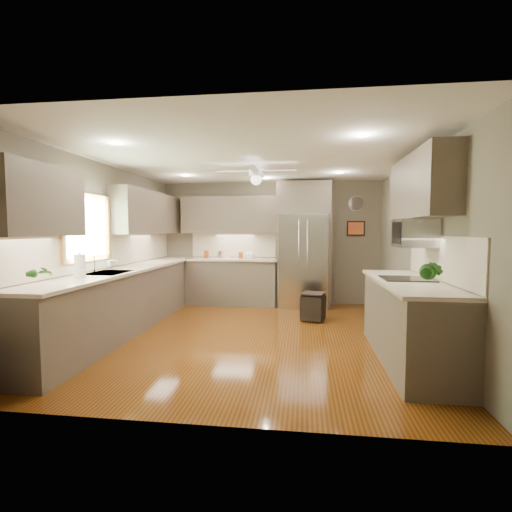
% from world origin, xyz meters
% --- Properties ---
extents(floor, '(5.00, 5.00, 0.00)m').
position_xyz_m(floor, '(0.00, 0.00, 0.00)').
color(floor, '#4E240A').
rests_on(floor, ground).
extents(ceiling, '(5.00, 5.00, 0.00)m').
position_xyz_m(ceiling, '(0.00, 0.00, 2.50)').
color(ceiling, white).
rests_on(ceiling, ground).
extents(wall_back, '(4.50, 0.00, 4.50)m').
position_xyz_m(wall_back, '(0.00, 2.50, 1.25)').
color(wall_back, '#645C4C').
rests_on(wall_back, ground).
extents(wall_front, '(4.50, 0.00, 4.50)m').
position_xyz_m(wall_front, '(0.00, -2.50, 1.25)').
color(wall_front, '#645C4C').
rests_on(wall_front, ground).
extents(wall_left, '(0.00, 5.00, 5.00)m').
position_xyz_m(wall_left, '(-2.25, 0.00, 1.25)').
color(wall_left, '#645C4C').
rests_on(wall_left, ground).
extents(wall_right, '(0.00, 5.00, 5.00)m').
position_xyz_m(wall_right, '(2.25, 0.00, 1.25)').
color(wall_right, '#645C4C').
rests_on(wall_right, ground).
extents(canister_a, '(0.10, 0.10, 0.16)m').
position_xyz_m(canister_a, '(-1.28, 2.22, 1.02)').
color(canister_a, '#993110').
rests_on(canister_a, back_run).
extents(canister_b, '(0.11, 0.11, 0.15)m').
position_xyz_m(canister_b, '(-1.00, 2.24, 1.01)').
color(canister_b, silver).
rests_on(canister_b, back_run).
extents(canister_c, '(0.13, 0.13, 0.19)m').
position_xyz_m(canister_c, '(-0.87, 2.24, 1.03)').
color(canister_c, beige).
rests_on(canister_c, back_run).
extents(canister_d, '(0.11, 0.11, 0.13)m').
position_xyz_m(canister_d, '(-0.56, 2.19, 1.00)').
color(canister_d, '#993110').
rests_on(canister_d, back_run).
extents(soap_bottle, '(0.10, 0.10, 0.18)m').
position_xyz_m(soap_bottle, '(-2.09, -0.10, 1.03)').
color(soap_bottle, white).
rests_on(soap_bottle, left_run).
extents(potted_plant_left, '(0.17, 0.13, 0.28)m').
position_xyz_m(potted_plant_left, '(-1.96, -1.75, 1.08)').
color(potted_plant_left, '#1F5719').
rests_on(potted_plant_left, left_run).
extents(potted_plant_right, '(0.25, 0.23, 0.36)m').
position_xyz_m(potted_plant_right, '(1.91, -1.52, 1.12)').
color(potted_plant_right, '#1F5719').
rests_on(potted_plant_right, right_run).
extents(bowl, '(0.25, 0.25, 0.06)m').
position_xyz_m(bowl, '(-0.38, 2.19, 0.97)').
color(bowl, beige).
rests_on(bowl, back_run).
extents(left_run, '(0.65, 4.70, 1.45)m').
position_xyz_m(left_run, '(-1.95, 0.15, 0.48)').
color(left_run, '#4F4439').
rests_on(left_run, ground).
extents(back_run, '(1.85, 0.65, 1.45)m').
position_xyz_m(back_run, '(-0.72, 2.20, 0.48)').
color(back_run, '#4F4439').
rests_on(back_run, ground).
extents(uppers, '(4.50, 4.70, 0.95)m').
position_xyz_m(uppers, '(-0.74, 0.71, 1.87)').
color(uppers, '#4F4439').
rests_on(uppers, wall_left).
extents(window, '(0.05, 1.12, 0.92)m').
position_xyz_m(window, '(-2.22, -0.50, 1.55)').
color(window, '#BFF2B2').
rests_on(window, wall_left).
extents(sink, '(0.50, 0.70, 0.32)m').
position_xyz_m(sink, '(-1.93, -0.50, 0.91)').
color(sink, silver).
rests_on(sink, left_run).
extents(refrigerator, '(1.06, 0.75, 2.45)m').
position_xyz_m(refrigerator, '(0.70, 2.16, 1.19)').
color(refrigerator, silver).
rests_on(refrigerator, ground).
extents(right_run, '(0.70, 2.20, 1.45)m').
position_xyz_m(right_run, '(1.93, -0.80, 0.48)').
color(right_run, '#4F4439').
rests_on(right_run, ground).
extents(microwave, '(0.43, 0.55, 0.34)m').
position_xyz_m(microwave, '(2.03, -0.55, 1.48)').
color(microwave, silver).
rests_on(microwave, wall_right).
extents(ceiling_fan, '(1.18, 1.18, 0.32)m').
position_xyz_m(ceiling_fan, '(-0.00, 0.30, 2.33)').
color(ceiling_fan, white).
rests_on(ceiling_fan, ceiling).
extents(recessed_lights, '(2.84, 3.14, 0.01)m').
position_xyz_m(recessed_lights, '(-0.04, 0.40, 2.49)').
color(recessed_lights, white).
rests_on(recessed_lights, ceiling).
extents(wall_clock, '(0.30, 0.03, 0.30)m').
position_xyz_m(wall_clock, '(1.75, 2.48, 2.05)').
color(wall_clock, white).
rests_on(wall_clock, wall_back).
extents(framed_print, '(0.36, 0.03, 0.30)m').
position_xyz_m(framed_print, '(1.75, 2.48, 1.55)').
color(framed_print, black).
rests_on(framed_print, wall_back).
extents(stool, '(0.44, 0.44, 0.45)m').
position_xyz_m(stool, '(0.88, 0.99, 0.24)').
color(stool, black).
rests_on(stool, ground).
extents(paper_towel, '(0.12, 0.12, 0.31)m').
position_xyz_m(paper_towel, '(-1.95, -1.09, 1.08)').
color(paper_towel, white).
rests_on(paper_towel, left_run).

